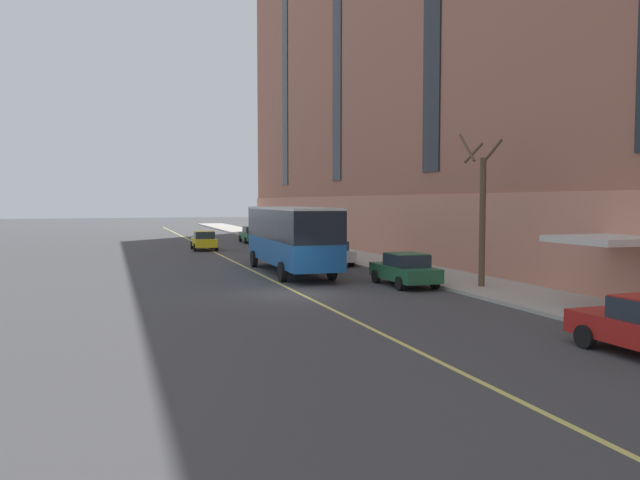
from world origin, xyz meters
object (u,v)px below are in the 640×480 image
city_bus (290,235)px  parked_car_green_4 (252,235)px  parked_car_green_2 (405,269)px  taxi_cab (204,240)px  street_tree_mid_block (482,212)px  parked_car_white_1 (330,252)px  parked_car_black_0 (287,242)px

city_bus → parked_car_green_4: city_bus is taller
parked_car_green_2 → taxi_cab: bearing=103.3°
city_bus → street_tree_mid_block: bearing=-53.7°
parked_car_white_1 → parked_car_green_2: size_ratio=1.05×
parked_car_black_0 → parked_car_white_1: size_ratio=1.05×
parked_car_black_0 → parked_car_white_1: 9.93m
city_bus → parked_car_green_2: 7.72m
city_bus → parked_car_green_4: 25.95m
city_bus → parked_car_green_4: size_ratio=2.45×
city_bus → taxi_cab: bearing=96.8°
city_bus → parked_car_black_0: bearing=75.2°
city_bus → street_tree_mid_block: 10.94m
parked_car_green_4 → parked_car_green_2: bearing=-89.7°
parked_car_white_1 → street_tree_mid_block: (2.77, -12.48, 2.73)m
parked_car_green_2 → parked_car_green_4: size_ratio=0.94×
parked_car_green_4 → parked_car_black_0: bearing=-89.5°
parked_car_black_0 → parked_car_green_4: bearing=90.5°
parked_car_green_2 → street_tree_mid_block: bearing=-37.5°
parked_car_black_0 → street_tree_mid_block: size_ratio=0.70×
parked_car_black_0 → parked_car_green_2: bearing=-89.8°
parked_car_green_4 → taxi_cab: bearing=-127.0°
parked_car_green_2 → parked_car_white_1: bearing=90.2°
parked_car_green_4 → taxi_cab: size_ratio=1.09×
parked_car_green_2 → parked_car_green_4: bearing=90.3°
city_bus → parked_car_black_0: 14.20m
city_bus → taxi_cab: size_ratio=2.67×
parked_car_black_0 → taxi_cab: bearing=142.4°
city_bus → parked_car_black_0: (3.62, 13.66, -1.33)m
street_tree_mid_block → parked_car_green_4: bearing=94.8°
parked_car_black_0 → taxi_cab: 7.32m
parked_car_black_0 → street_tree_mid_block: street_tree_mid_block is taller
parked_car_green_4 → street_tree_mid_block: bearing=-85.2°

